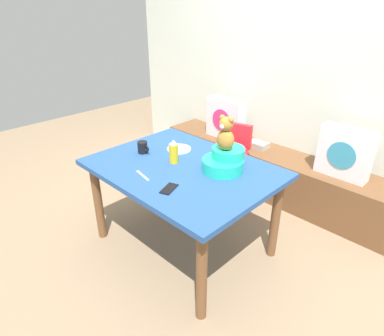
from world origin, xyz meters
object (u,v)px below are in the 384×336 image
object	(u,v)px
book_stack	(258,145)
infant_seat_teal	(224,161)
dinner_plate_near	(179,149)
pillow_floral_right	(345,153)
ketchup_bottle	(173,152)
dining_table	(183,177)
pillow_floral_left	(225,119)
teddy_bear	(226,134)
cell_phone	(169,189)
highchair	(231,154)
coffee_mug	(143,147)

from	to	relation	value
book_stack	infant_seat_teal	size ratio (longest dim) A/B	0.61
dinner_plate_near	book_stack	bearing A→B (deg)	85.33
pillow_floral_right	dinner_plate_near	size ratio (longest dim) A/B	2.20
pillow_floral_right	ketchup_bottle	size ratio (longest dim) A/B	2.38
dining_table	infant_seat_teal	distance (m)	0.35
pillow_floral_right	book_stack	bearing A→B (deg)	178.64
pillow_floral_left	pillow_floral_right	size ratio (longest dim) A/B	1.00
dining_table	teddy_bear	bearing A→B (deg)	34.59
pillow_floral_right	teddy_bear	world-z (taller)	teddy_bear
pillow_floral_right	cell_phone	size ratio (longest dim) A/B	3.06
pillow_floral_left	infant_seat_teal	world-z (taller)	same
dinner_plate_near	ketchup_bottle	bearing A→B (deg)	-53.16
pillow_floral_left	dining_table	world-z (taller)	pillow_floral_left
dining_table	book_stack	bearing A→B (deg)	97.13
dining_table	ketchup_bottle	bearing A→B (deg)	-177.73
pillow_floral_right	ketchup_bottle	xyz separation A→B (m)	(-0.82, -1.24, 0.15)
book_stack	cell_phone	bearing A→B (deg)	-77.81
book_stack	dinner_plate_near	bearing A→B (deg)	-94.67
dining_table	infant_seat_teal	size ratio (longest dim) A/B	4.12
highchair	pillow_floral_left	bearing A→B (deg)	135.24
pillow_floral_right	teddy_bear	bearing A→B (deg)	-113.79
pillow_floral_right	ketchup_bottle	world-z (taller)	ketchup_bottle
highchair	ketchup_bottle	bearing A→B (deg)	-84.12
infant_seat_teal	pillow_floral_left	bearing A→B (deg)	128.92
infant_seat_teal	coffee_mug	size ratio (longest dim) A/B	2.75
highchair	infant_seat_teal	distance (m)	0.83
pillow_floral_left	book_stack	world-z (taller)	pillow_floral_left
infant_seat_teal	pillow_floral_right	bearing A→B (deg)	66.20
ketchup_bottle	dining_table	bearing A→B (deg)	2.27
teddy_bear	book_stack	bearing A→B (deg)	110.87
book_stack	coffee_mug	size ratio (longest dim) A/B	1.67
dinner_plate_near	cell_phone	xyz separation A→B (m)	(0.42, -0.49, -0.00)
infant_seat_teal	coffee_mug	distance (m)	0.70
dining_table	cell_phone	bearing A→B (deg)	-58.93
dinner_plate_near	dining_table	bearing A→B (deg)	-38.44
dining_table	highchair	xyz separation A→B (m)	(-0.18, 0.82, -0.12)
ketchup_bottle	cell_phone	distance (m)	0.41
pillow_floral_left	dining_table	xyz separation A→B (m)	(0.60, -1.24, -0.03)
highchair	coffee_mug	xyz separation A→B (m)	(-0.23, -0.87, 0.27)
dining_table	highchair	world-z (taller)	highchair
pillow_floral_left	teddy_bear	xyz separation A→B (m)	(0.86, -1.06, 0.34)
dining_table	cell_phone	size ratio (longest dim) A/B	9.45
pillow_floral_left	ketchup_bottle	size ratio (longest dim) A/B	2.38
highchair	coffee_mug	bearing A→B (deg)	-104.60
dinner_plate_near	cell_phone	distance (m)	0.65
infant_seat_teal	cell_phone	size ratio (longest dim) A/B	2.29
infant_seat_teal	ketchup_bottle	bearing A→B (deg)	-152.83
pillow_floral_right	book_stack	distance (m)	0.90
teddy_bear	coffee_mug	xyz separation A→B (m)	(-0.66, -0.23, -0.23)
pillow_floral_right	coffee_mug	size ratio (longest dim) A/B	3.67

